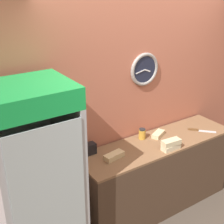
% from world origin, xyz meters
% --- Properties ---
extents(wall_back, '(5.20, 0.10, 2.70)m').
position_xyz_m(wall_back, '(-0.00, 1.16, 1.35)').
color(wall_back, '#B7664C').
rests_on(wall_back, ground_plane).
extents(prep_counter, '(1.96, 0.56, 0.91)m').
position_xyz_m(prep_counter, '(0.00, 0.83, 0.46)').
color(prep_counter, '#4C3828').
rests_on(prep_counter, ground_plane).
extents(beverage_cooler, '(0.71, 0.69, 1.91)m').
position_xyz_m(beverage_cooler, '(-1.50, 0.81, 1.04)').
color(beverage_cooler, '#B2B7BC').
rests_on(beverage_cooler, ground_plane).
extents(sandwich_stack_bottom, '(0.21, 0.10, 0.06)m').
position_xyz_m(sandwich_stack_bottom, '(-0.00, 0.62, 0.94)').
color(sandwich_stack_bottom, beige).
rests_on(sandwich_stack_bottom, prep_counter).
extents(sandwich_stack_middle, '(0.22, 0.11, 0.06)m').
position_xyz_m(sandwich_stack_middle, '(-0.00, 0.62, 1.00)').
color(sandwich_stack_middle, beige).
rests_on(sandwich_stack_middle, sandwich_stack_bottom).
extents(sandwich_flat_left, '(0.22, 0.16, 0.05)m').
position_xyz_m(sandwich_flat_left, '(0.09, 0.94, 0.94)').
color(sandwich_flat_left, beige).
rests_on(sandwich_flat_left, prep_counter).
extents(sandwich_flat_right, '(0.24, 0.13, 0.06)m').
position_xyz_m(sandwich_flat_right, '(-0.62, 0.82, 0.94)').
color(sandwich_flat_right, tan).
rests_on(sandwich_flat_right, prep_counter).
extents(chefs_knife, '(0.26, 0.27, 0.02)m').
position_xyz_m(chefs_knife, '(0.60, 0.77, 0.92)').
color(chefs_knife, silver).
rests_on(chefs_knife, prep_counter).
extents(condiment_jar, '(0.08, 0.08, 0.13)m').
position_xyz_m(condiment_jar, '(-0.11, 0.99, 0.98)').
color(condiment_jar, gold).
rests_on(condiment_jar, prep_counter).
extents(napkin_dispenser, '(0.11, 0.09, 0.12)m').
position_xyz_m(napkin_dispenser, '(-0.78, 1.04, 0.97)').
color(napkin_dispenser, black).
rests_on(napkin_dispenser, prep_counter).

